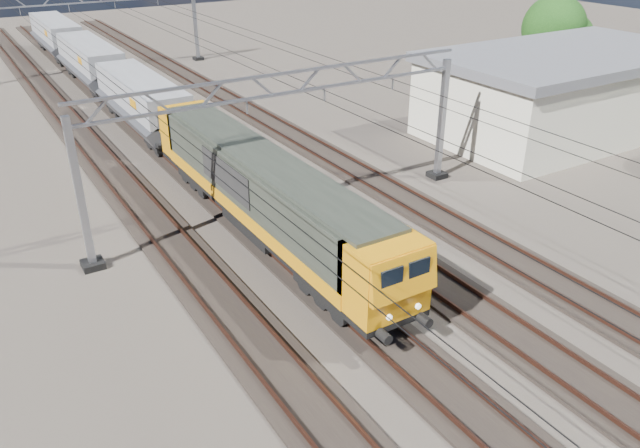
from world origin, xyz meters
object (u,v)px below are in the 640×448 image
hopper_wagon_third (56,34)px  tree_far (558,30)px  hopper_wagon_mid (90,60)px  industrial_shed (564,91)px  catenary_gantry_far (96,28)px  locomotive (262,189)px  catenary_gantry_mid (288,141)px  hopper_wagon_lead (142,100)px

hopper_wagon_third → tree_far: bearing=-47.4°
hopper_wagon_mid → hopper_wagon_third: 14.20m
hopper_wagon_third → industrial_shed: industrial_shed is taller
catenary_gantry_far → hopper_wagon_mid: bearing=-110.8°
locomotive → hopper_wagon_mid: bearing=90.0°
catenary_gantry_mid → locomotive: catenary_gantry_mid is taller
catenary_gantry_far → industrial_shed: catenary_gantry_far is taller
locomotive → hopper_wagon_lead: size_ratio=1.62×
industrial_shed → tree_far: 11.59m
hopper_wagon_lead → industrial_shed: industrial_shed is taller
catenary_gantry_mid → hopper_wagon_mid: bearing=93.7°
locomotive → hopper_wagon_lead: locomotive is taller
hopper_wagon_mid → industrial_shed: size_ratio=0.70×
locomotive → hopper_wagon_mid: 31.90m
hopper_wagon_lead → tree_far: 33.11m
catenary_gantry_mid → hopper_wagon_mid: (-2.00, 30.73, -1.67)m
catenary_gantry_mid → hopper_wagon_mid: 30.84m
catenary_gantry_far → hopper_wagon_third: (-2.00, 8.93, -1.67)m
hopper_wagon_lead → hopper_wagon_mid: size_ratio=1.00×
catenary_gantry_far → tree_far: 40.09m
catenary_gantry_mid → industrial_shed: catenary_gantry_mid is taller
catenary_gantry_mid → industrial_shed: 22.12m
catenary_gantry_mid → locomotive: 2.80m
hopper_wagon_mid → industrial_shed: 37.44m
catenary_gantry_mid → catenary_gantry_far: same height
catenary_gantry_far → hopper_wagon_mid: 5.88m
hopper_wagon_lead → tree_far: tree_far is taller
industrial_shed → hopper_wagon_lead: bearing=148.8°
industrial_shed → tree_far: tree_far is taller
industrial_shed → hopper_wagon_third: bearing=119.2°
catenary_gantry_far → hopper_wagon_lead: catenary_gantry_far is taller
hopper_wagon_mid → industrial_shed: industrial_shed is taller
locomotive → industrial_shed: 24.21m
hopper_wagon_lead → hopper_wagon_mid: 14.20m
catenary_gantry_mid → industrial_shed: size_ratio=1.07×
locomotive → hopper_wagon_third: locomotive is taller
catenary_gantry_mid → hopper_wagon_lead: catenary_gantry_mid is taller
hopper_wagon_lead → hopper_wagon_third: 28.40m
catenary_gantry_mid → catenary_gantry_far: (0.00, 36.00, 0.00)m
catenary_gantry_mid → hopper_wagon_lead: (-2.00, 16.53, -1.67)m
hopper_wagon_mid → catenary_gantry_mid: bearing=-86.3°
catenary_gantry_far → industrial_shed: (22.00, -34.00, -1.18)m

